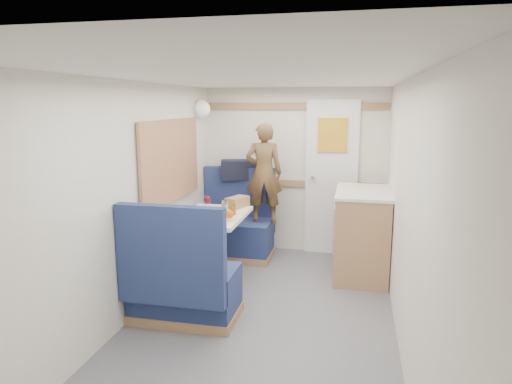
% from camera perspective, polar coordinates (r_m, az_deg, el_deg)
% --- Properties ---
extents(floor, '(4.50, 4.50, 0.00)m').
position_cam_1_polar(floor, '(3.79, -0.18, -17.62)').
color(floor, '#515156').
rests_on(floor, ground).
extents(ceiling, '(4.50, 4.50, 0.00)m').
position_cam_1_polar(ceiling, '(3.33, -0.20, 14.22)').
color(ceiling, silver).
rests_on(ceiling, wall_back).
extents(wall_back, '(2.20, 0.02, 2.00)m').
position_cam_1_polar(wall_back, '(5.60, 4.83, 2.63)').
color(wall_back, silver).
rests_on(wall_back, floor).
extents(wall_left, '(0.02, 4.50, 2.00)m').
position_cam_1_polar(wall_left, '(3.81, -16.58, -1.80)').
color(wall_left, silver).
rests_on(wall_left, floor).
extents(wall_right, '(0.02, 4.50, 2.00)m').
position_cam_1_polar(wall_right, '(3.36, 18.46, -3.58)').
color(wall_right, silver).
rests_on(wall_right, floor).
extents(oak_trim_low, '(2.15, 0.02, 0.08)m').
position_cam_1_polar(oak_trim_low, '(5.60, 4.78, 1.08)').
color(oak_trim_low, '#8D5E3F').
rests_on(oak_trim_low, wall_back).
extents(oak_trim_high, '(2.15, 0.02, 0.08)m').
position_cam_1_polar(oak_trim_high, '(5.52, 4.93, 10.63)').
color(oak_trim_high, '#8D5E3F').
rests_on(oak_trim_high, wall_back).
extents(side_window, '(0.04, 1.30, 0.72)m').
position_cam_1_polar(side_window, '(4.64, -10.60, 3.86)').
color(side_window, '#9AA88E').
rests_on(side_window, wall_left).
extents(rear_door, '(0.62, 0.12, 1.86)m').
position_cam_1_polar(rear_door, '(5.53, 9.40, 2.12)').
color(rear_door, white).
rests_on(rear_door, wall_back).
extents(dinette_table, '(0.62, 0.92, 0.72)m').
position_cam_1_polar(dinette_table, '(4.63, -5.37, -4.67)').
color(dinette_table, white).
rests_on(dinette_table, floor).
extents(bench_far, '(0.90, 0.59, 1.05)m').
position_cam_1_polar(bench_far, '(5.50, -2.58, -4.96)').
color(bench_far, '#191C51').
rests_on(bench_far, floor).
extents(bench_near, '(0.90, 0.59, 1.05)m').
position_cam_1_polar(bench_near, '(3.95, -9.18, -11.68)').
color(bench_near, '#191C51').
rests_on(bench_near, floor).
extents(ledge, '(0.90, 0.14, 0.04)m').
position_cam_1_polar(ledge, '(5.61, -1.96, 1.44)').
color(ledge, '#8D5E3F').
rests_on(ledge, bench_far).
extents(dome_light, '(0.20, 0.20, 0.20)m').
position_cam_1_polar(dome_light, '(5.39, -6.83, 10.27)').
color(dome_light, white).
rests_on(dome_light, wall_left).
extents(galley_counter, '(0.57, 0.92, 0.92)m').
position_cam_1_polar(galley_counter, '(4.98, 13.04, -4.98)').
color(galley_counter, '#8D5E3F').
rests_on(galley_counter, floor).
extents(person, '(0.46, 0.34, 1.16)m').
position_cam_1_polar(person, '(5.24, 1.00, 2.40)').
color(person, brown).
rests_on(person, bench_far).
extents(duffel_bag, '(0.53, 0.35, 0.23)m').
position_cam_1_polar(duffel_bag, '(5.59, -1.86, 2.81)').
color(duffel_bag, black).
rests_on(duffel_bag, ledge).
extents(tray, '(0.30, 0.38, 0.02)m').
position_cam_1_polar(tray, '(4.37, -5.76, -3.40)').
color(tray, white).
rests_on(tray, dinette_table).
extents(orange_fruit, '(0.08, 0.08, 0.08)m').
position_cam_1_polar(orange_fruit, '(4.34, -3.34, -2.82)').
color(orange_fruit, orange).
rests_on(orange_fruit, tray).
extents(cheese_block, '(0.11, 0.08, 0.03)m').
position_cam_1_polar(cheese_block, '(4.32, -6.56, -3.24)').
color(cheese_block, '#F7DE8E').
rests_on(cheese_block, tray).
extents(wine_glass, '(0.08, 0.08, 0.17)m').
position_cam_1_polar(wine_glass, '(4.67, -6.11, -1.04)').
color(wine_glass, white).
rests_on(wine_glass, dinette_table).
extents(tumbler_left, '(0.07, 0.07, 0.11)m').
position_cam_1_polar(tumbler_left, '(4.33, -9.70, -3.01)').
color(tumbler_left, white).
rests_on(tumbler_left, dinette_table).
extents(tumbler_right, '(0.07, 0.07, 0.11)m').
position_cam_1_polar(tumbler_right, '(4.70, -3.91, -1.75)').
color(tumbler_right, silver).
rests_on(tumbler_right, dinette_table).
extents(beer_glass, '(0.06, 0.06, 0.10)m').
position_cam_1_polar(beer_glass, '(4.56, -2.91, -2.23)').
color(beer_glass, brown).
rests_on(beer_glass, dinette_table).
extents(pepper_grinder, '(0.03, 0.03, 0.09)m').
position_cam_1_polar(pepper_grinder, '(4.51, -4.37, -2.46)').
color(pepper_grinder, black).
rests_on(pepper_grinder, dinette_table).
extents(salt_grinder, '(0.03, 0.03, 0.08)m').
position_cam_1_polar(salt_grinder, '(4.70, -6.21, -2.00)').
color(salt_grinder, white).
rests_on(salt_grinder, dinette_table).
extents(bread_loaf, '(0.23, 0.30, 0.11)m').
position_cam_1_polar(bread_loaf, '(4.88, -2.36, -1.28)').
color(bread_loaf, brown).
rests_on(bread_loaf, dinette_table).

